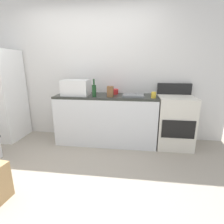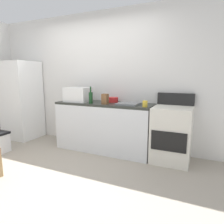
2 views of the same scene
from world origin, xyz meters
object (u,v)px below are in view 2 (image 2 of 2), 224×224
object	(u,v)px
wine_bottle	(91,97)
coffee_mug	(145,104)
mixing_bowl	(113,100)
knife_block	(105,99)
stove_oven	(172,133)
refrigerator	(22,100)
microwave	(78,95)

from	to	relation	value
wine_bottle	coffee_mug	distance (m)	0.99
coffee_mug	mixing_bowl	distance (m)	0.77
knife_block	stove_oven	bearing A→B (deg)	8.49
stove_oven	coffee_mug	size ratio (longest dim) A/B	11.00
refrigerator	coffee_mug	distance (m)	2.87
stove_oven	mixing_bowl	bearing A→B (deg)	173.13
wine_bottle	mixing_bowl	world-z (taller)	wine_bottle
refrigerator	mixing_bowl	world-z (taller)	refrigerator
stove_oven	microwave	bearing A→B (deg)	-177.62
stove_oven	mixing_bowl	distance (m)	1.22
wine_bottle	knife_block	world-z (taller)	wine_bottle
refrigerator	wine_bottle	bearing A→B (deg)	-4.33
stove_oven	wine_bottle	bearing A→B (deg)	-171.97
refrigerator	coffee_mug	world-z (taller)	refrigerator
stove_oven	coffee_mug	world-z (taller)	stove_oven
knife_block	mixing_bowl	world-z (taller)	knife_block
coffee_mug	microwave	bearing A→B (deg)	175.15
stove_oven	microwave	distance (m)	1.84
mixing_bowl	coffee_mug	bearing A→B (deg)	-24.50
refrigerator	knife_block	distance (m)	2.15
stove_oven	wine_bottle	distance (m)	1.51
refrigerator	stove_oven	size ratio (longest dim) A/B	1.54
wine_bottle	stove_oven	bearing A→B (deg)	8.03
refrigerator	mixing_bowl	size ratio (longest dim) A/B	8.91
stove_oven	coffee_mug	distance (m)	0.66
wine_bottle	refrigerator	bearing A→B (deg)	175.67
microwave	wine_bottle	distance (m)	0.38
refrigerator	wine_bottle	size ratio (longest dim) A/B	5.64
refrigerator	knife_block	bearing A→B (deg)	-3.01
stove_oven	mixing_bowl	world-z (taller)	stove_oven
wine_bottle	knife_block	size ratio (longest dim) A/B	1.67
refrigerator	mixing_bowl	bearing A→B (deg)	5.01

